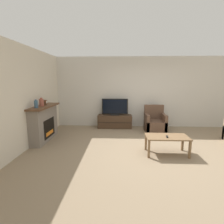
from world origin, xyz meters
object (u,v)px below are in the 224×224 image
at_px(coffee_table, 167,139).
at_px(mantel_vase_centre_left, 41,102).
at_px(fireplace, 44,123).
at_px(remote, 167,137).
at_px(armchair, 155,123).
at_px(mantel_vase_left, 36,104).
at_px(mantel_clock, 45,102).
at_px(tv_stand, 115,121).
at_px(tv, 115,107).

bearing_deg(coffee_table, mantel_vase_centre_left, 167.21).
height_order(fireplace, remote, fireplace).
xyz_separation_m(fireplace, coffee_table, (3.44, -0.89, -0.15)).
bearing_deg(armchair, fireplace, -162.42).
distance_m(mantel_vase_left, mantel_clock, 0.60).
bearing_deg(remote, armchair, 95.73).
distance_m(coffee_table, remote, 0.10).
xyz_separation_m(tv_stand, remote, (1.32, -2.48, 0.22)).
relative_size(mantel_vase_centre_left, tv, 0.26).
bearing_deg(coffee_table, mantel_vase_left, 172.69).
distance_m(fireplace, remote, 3.56).
distance_m(armchair, coffee_table, 2.02).
distance_m(mantel_vase_left, tv, 2.89).
distance_m(fireplace, armchair, 3.73).
bearing_deg(armchair, tv, 164.80).
distance_m(mantel_vase_left, remote, 3.52).
relative_size(tv, remote, 6.37).
bearing_deg(mantel_vase_left, tv, 43.37).
bearing_deg(mantel_vase_centre_left, remote, -13.97).
bearing_deg(armchair, mantel_clock, -164.57).
bearing_deg(mantel_clock, tv, 33.30).
bearing_deg(armchair, remote, -93.43).
height_order(armchair, coffee_table, armchair).
distance_m(mantel_clock, coffee_table, 3.66).
xyz_separation_m(mantel_vase_left, mantel_clock, (0.00, 0.60, -0.03)).
bearing_deg(armchair, coffee_table, -93.05).
bearing_deg(coffee_table, mantel_clock, 163.10).
relative_size(tv_stand, remote, 8.36).
relative_size(mantel_vase_centre_left, mantel_clock, 1.68).
xyz_separation_m(mantel_vase_centre_left, remote, (3.41, -0.85, -0.72)).
distance_m(tv_stand, remote, 2.82).
distance_m(tv_stand, tv, 0.54).
bearing_deg(remote, coffee_table, 84.88).
xyz_separation_m(tv, armchair, (1.45, -0.39, -0.50)).
height_order(mantel_vase_centre_left, tv_stand, mantel_vase_centre_left).
bearing_deg(tv, tv_stand, 90.00).
height_order(tv_stand, coffee_table, tv_stand).
xyz_separation_m(mantel_clock, tv, (2.08, 1.37, -0.35)).
xyz_separation_m(mantel_clock, armchair, (3.53, 0.98, -0.84)).
xyz_separation_m(mantel_vase_left, tv_stand, (2.08, 1.97, -0.93)).
height_order(fireplace, armchair, fireplace).
bearing_deg(armchair, tv_stand, 164.72).
bearing_deg(coffee_table, remote, -104.28).
xyz_separation_m(fireplace, tv_stand, (2.10, 1.52, -0.29)).
bearing_deg(mantel_vase_left, tv_stand, 43.40).
bearing_deg(fireplace, coffee_table, -14.50).
height_order(tv, remote, tv).
xyz_separation_m(armchair, remote, (-0.13, -2.09, 0.17)).
bearing_deg(mantel_vase_centre_left, armchair, 19.31).
relative_size(mantel_clock, remote, 0.97).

